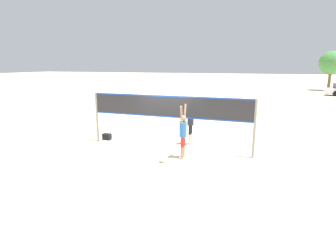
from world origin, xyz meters
The scene contains 7 objects.
ground_plane centered at (0.00, 0.00, 0.00)m, with size 200.00×200.00×0.00m, color beige.
volleyball_net centered at (0.00, 0.00, 1.69)m, with size 7.11×0.10×2.31m.
player_spiker centered at (0.91, -0.89, 1.10)m, with size 0.28×0.70×2.09m.
player_blocker centered at (0.76, 0.90, 1.18)m, with size 0.28×0.72×2.24m.
volleyball centered at (0.32, -1.59, 0.12)m, with size 0.23×0.23×0.23m.
gear_bag centered at (-3.25, 0.35, 0.15)m, with size 0.39×0.25×0.30m.
tree_left_cluster centered at (12.93, 31.88, 3.80)m, with size 3.19×3.19×5.43m.
Camera 1 is at (3.50, -10.27, 3.57)m, focal length 28.00 mm.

